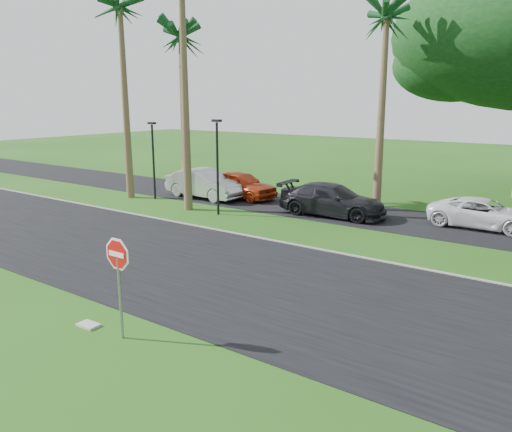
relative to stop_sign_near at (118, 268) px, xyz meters
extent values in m
plane|color=#1E4B12|center=(-0.50, 3.00, -1.77)|extent=(120.00, 120.00, 0.00)
cube|color=black|center=(-0.50, 5.00, -1.76)|extent=(120.00, 8.00, 0.02)
cube|color=black|center=(-0.50, 15.50, -1.76)|extent=(120.00, 5.00, 0.02)
cube|color=gray|center=(-0.50, 9.05, -1.74)|extent=(120.00, 0.12, 0.06)
cylinder|color=gray|center=(0.00, 0.00, -0.77)|extent=(0.07, 0.07, 2.00)
cylinder|color=white|center=(0.00, 0.00, 0.33)|extent=(1.05, 0.02, 1.05)
cylinder|color=red|center=(0.00, 0.00, 0.33)|extent=(0.90, 0.02, 0.90)
cube|color=white|center=(0.00, 0.00, 0.33)|extent=(0.50, 0.02, 0.12)
cone|color=brown|center=(-13.50, 12.00, 3.48)|extent=(0.44, 0.44, 10.50)
cone|color=brown|center=(-11.00, 14.00, 2.73)|extent=(0.44, 0.44, 9.00)
cone|color=brown|center=(-8.50, 11.50, 3.98)|extent=(0.44, 0.44, 11.50)
cone|color=brown|center=(-0.50, 17.00, 2.98)|extent=(0.44, 0.44, 9.50)
cylinder|color=black|center=(-12.00, 12.50, 0.33)|extent=(0.12, 0.12, 4.20)
cube|color=black|center=(-12.00, 12.50, 2.51)|extent=(0.45, 0.25, 0.12)
cylinder|color=black|center=(-6.50, 11.50, 0.48)|extent=(0.12, 0.12, 4.50)
cube|color=black|center=(-6.50, 11.50, 2.81)|extent=(0.45, 0.25, 0.12)
imported|color=#ABAEB2|center=(-9.80, 14.34, -0.95)|extent=(5.10, 2.04, 1.65)
imported|color=#AB2D0E|center=(-8.11, 15.53, -1.00)|extent=(4.70, 2.31, 1.54)
imported|color=black|center=(-1.78, 14.52, -1.00)|extent=(5.42, 2.44, 1.54)
imported|color=white|center=(4.78, 16.18, -1.13)|extent=(4.64, 2.16, 1.29)
cube|color=#A6A69E|center=(-1.21, -0.07, -1.74)|extent=(0.57, 0.38, 0.06)
camera|label=1|loc=(8.92, -7.11, 3.79)|focal=35.00mm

